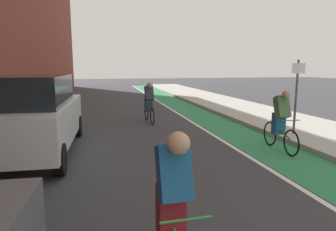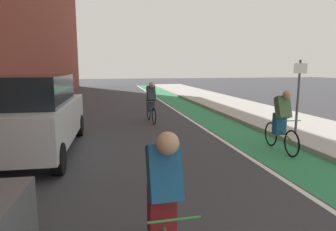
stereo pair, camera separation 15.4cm
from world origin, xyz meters
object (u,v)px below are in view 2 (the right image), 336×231
cyclist_lead (164,203)px  cyclist_mid (281,119)px  parked_suv_white (35,114)px  street_sign_post (298,90)px  cyclist_trailing (151,101)px

cyclist_lead → cyclist_mid: cyclist_mid is taller
parked_suv_white → cyclist_mid: bearing=-9.4°
parked_suv_white → cyclist_lead: size_ratio=2.76×
cyclist_lead → cyclist_mid: bearing=46.3°
parked_suv_white → street_sign_post: street_sign_post is taller
cyclist_lead → cyclist_mid: (3.86, 4.04, 0.04)m
cyclist_lead → street_sign_post: (5.09, 5.16, 0.69)m
parked_suv_white → cyclist_trailing: 5.08m
cyclist_trailing → cyclist_lead: bearing=-97.3°
parked_suv_white → cyclist_trailing: bearing=46.9°
street_sign_post → parked_suv_white: bearing=-179.3°
cyclist_lead → street_sign_post: size_ratio=0.75×
cyclist_mid → street_sign_post: 1.78m
cyclist_trailing → street_sign_post: 5.40m
cyclist_lead → parked_suv_white: bearing=114.9°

